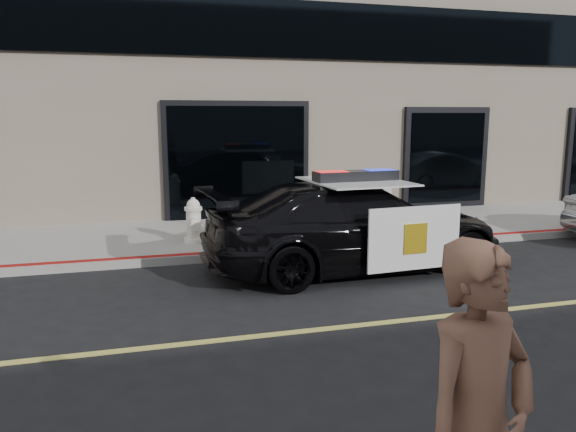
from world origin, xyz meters
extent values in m
plane|color=black|center=(0.00, 0.00, 0.00)|extent=(120.00, 120.00, 0.00)
cube|color=gray|center=(0.00, 5.25, 0.07)|extent=(60.00, 3.50, 0.15)
imported|color=black|center=(0.11, 2.42, 0.73)|extent=(2.69, 5.32, 1.47)
cube|color=white|center=(0.66, 1.41, 0.71)|extent=(1.56, 0.14, 0.98)
cube|color=white|center=(0.53, 3.51, 0.71)|extent=(1.56, 0.14, 0.98)
cube|color=white|center=(0.11, 2.42, 1.48)|extent=(1.58, 1.85, 0.02)
cube|color=gold|center=(0.67, 1.38, 0.71)|extent=(0.39, 0.04, 0.46)
cube|color=black|center=(0.11, 2.42, 1.57)|extent=(1.43, 0.46, 0.17)
cube|color=red|center=(-0.32, 2.40, 1.58)|extent=(0.51, 0.35, 0.16)
cube|color=#0C19CC|center=(0.54, 2.45, 1.58)|extent=(0.51, 0.35, 0.16)
cylinder|color=white|center=(-2.32, 4.53, 0.19)|extent=(0.39, 0.39, 0.09)
cylinder|color=white|center=(-2.32, 4.53, 0.51)|extent=(0.28, 0.28, 0.54)
cylinder|color=white|center=(-2.32, 4.53, 0.80)|extent=(0.33, 0.33, 0.06)
sphere|color=white|center=(-2.32, 4.53, 0.86)|extent=(0.25, 0.25, 0.25)
cylinder|color=white|center=(-2.32, 4.53, 0.97)|extent=(0.08, 0.08, 0.08)
cylinder|color=white|center=(-2.32, 4.71, 0.58)|extent=(0.14, 0.13, 0.14)
cylinder|color=white|center=(-2.32, 4.35, 0.58)|extent=(0.14, 0.13, 0.14)
cylinder|color=white|center=(-2.32, 4.31, 0.51)|extent=(0.18, 0.15, 0.18)
imported|color=brown|center=(-1.92, -3.97, 1.08)|extent=(0.91, 0.80, 1.85)
camera|label=1|loc=(-3.42, -6.06, 2.55)|focal=35.00mm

